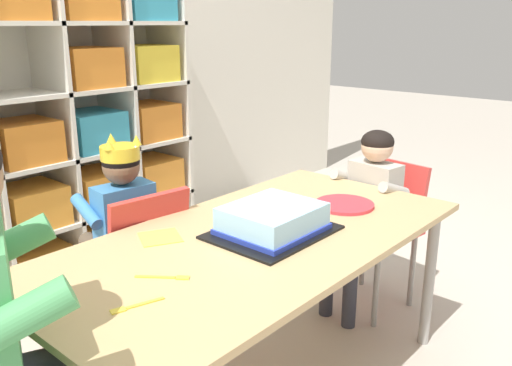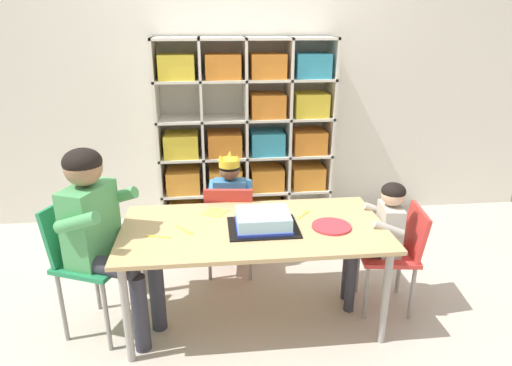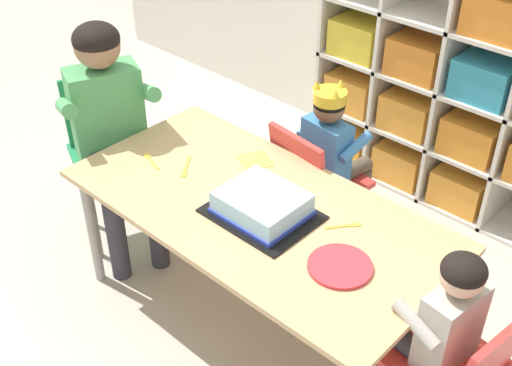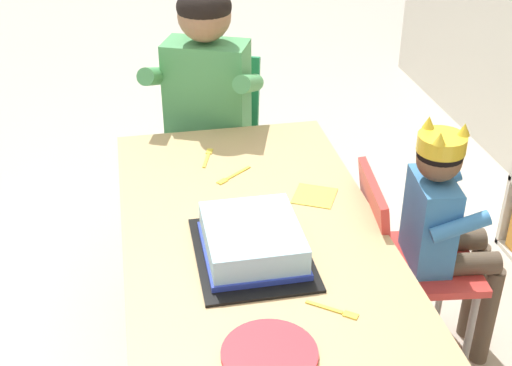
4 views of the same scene
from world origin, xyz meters
name	(u,v)px [view 4 (image 4 of 4)]	position (x,y,z in m)	size (l,w,h in m)	color
activity_table	(258,258)	(0.00, 0.00, 0.53)	(1.45, 0.73, 0.58)	tan
classroom_chair_blue	(403,256)	(-0.11, 0.48, 0.39)	(0.37, 0.39, 0.67)	red
child_with_crown	(445,218)	(-0.10, 0.59, 0.52)	(0.31, 0.32, 0.84)	#3D7FBC
classroom_chair_adult_side	(213,136)	(-0.91, 0.00, 0.46)	(0.46, 0.45, 0.76)	#238451
adult_helper_seated	(203,102)	(-0.80, -0.05, 0.66)	(0.49, 0.47, 1.06)	#4C9E5B
birthday_cake_on_tray	(252,242)	(0.05, -0.03, 0.62)	(0.38, 0.30, 0.09)	black
paper_plate_stack	(269,354)	(0.42, -0.06, 0.59)	(0.21, 0.21, 0.01)	#DB333D
paper_napkin_square	(314,196)	(-0.21, 0.21, 0.58)	(0.12, 0.12, 0.00)	#F4DB4C
fork_near_cake_tray	(208,157)	(-0.52, -0.07, 0.58)	(0.13, 0.05, 0.00)	yellow
fork_beside_plate_stack	(335,310)	(0.31, 0.13, 0.58)	(0.09, 0.11, 0.00)	yellow
fork_by_napkin	(232,176)	(-0.37, -0.01, 0.58)	(0.10, 0.12, 0.00)	yellow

